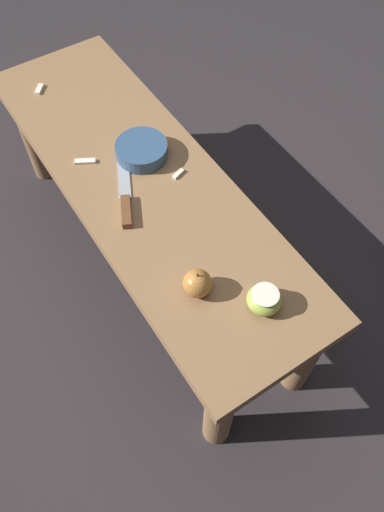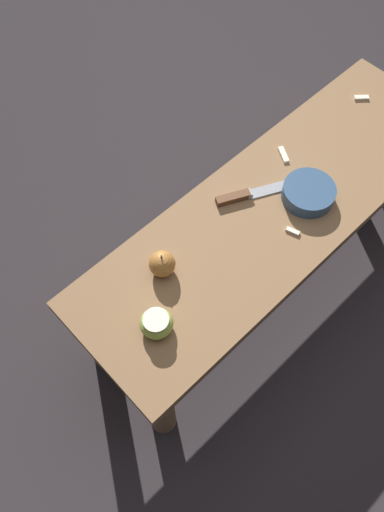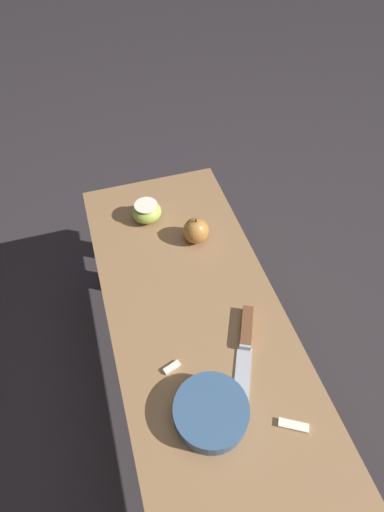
% 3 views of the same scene
% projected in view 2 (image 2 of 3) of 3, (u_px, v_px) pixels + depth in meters
% --- Properties ---
extents(ground_plane, '(8.00, 8.00, 0.00)m').
position_uv_depth(ground_plane, '(260.00, 273.00, 1.76)').
color(ground_plane, '#2D282B').
extents(wooden_bench, '(1.29, 0.40, 0.43)m').
position_uv_depth(wooden_bench, '(274.00, 220.00, 1.46)').
color(wooden_bench, olive).
rests_on(wooden_bench, ground_plane).
extents(knife, '(0.22, 0.13, 0.02)m').
position_uv_depth(knife, '(244.00, 195.00, 1.39)').
color(knife, '#9EA0A5').
rests_on(knife, wooden_bench).
extents(apple_whole, '(0.07, 0.07, 0.08)m').
position_uv_depth(apple_whole, '(162.00, 264.00, 1.25)').
color(apple_whole, '#B27233').
rests_on(apple_whole, wooden_bench).
extents(apple_cut, '(0.08, 0.08, 0.05)m').
position_uv_depth(apple_cut, '(156.00, 323.00, 1.18)').
color(apple_cut, '#9EB747').
rests_on(apple_cut, wooden_bench).
extents(apple_slice_near_knife, '(0.02, 0.04, 0.01)m').
position_uv_depth(apple_slice_near_knife, '(293.00, 231.00, 1.33)').
color(apple_slice_near_knife, white).
rests_on(apple_slice_near_knife, wooden_bench).
extents(apple_slice_center, '(0.04, 0.06, 0.01)m').
position_uv_depth(apple_slice_center, '(283.00, 155.00, 1.46)').
color(apple_slice_center, white).
rests_on(apple_slice_center, wooden_bench).
extents(apple_slice_near_bowl, '(0.04, 0.04, 0.01)m').
position_uv_depth(apple_slice_near_bowl, '(361.00, 98.00, 1.57)').
color(apple_slice_near_bowl, white).
rests_on(apple_slice_near_bowl, wooden_bench).
extents(bowl, '(0.15, 0.15, 0.04)m').
position_uv_depth(bowl, '(308.00, 193.00, 1.37)').
color(bowl, '#335175').
rests_on(bowl, wooden_bench).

